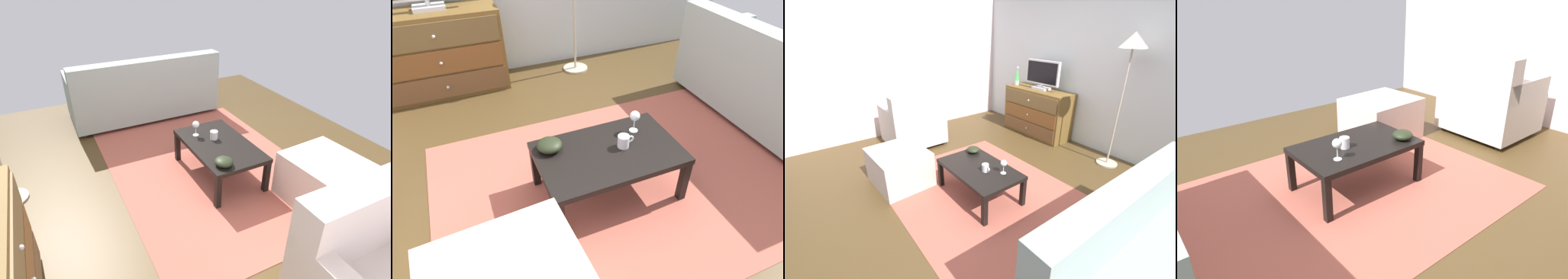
% 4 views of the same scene
% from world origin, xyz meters
% --- Properties ---
extents(ground_plane, '(5.41, 4.52, 0.05)m').
position_xyz_m(ground_plane, '(0.00, 0.00, -0.03)').
color(ground_plane, '#46331A').
extents(area_rug, '(2.60, 1.90, 0.01)m').
position_xyz_m(area_rug, '(0.20, -0.20, 0.00)').
color(area_rug, '#A25041').
rests_on(area_rug, ground_plane).
extents(coffee_table, '(0.93, 0.58, 0.36)m').
position_xyz_m(coffee_table, '(0.07, -0.24, 0.32)').
color(coffee_table, black).
rests_on(coffee_table, ground_plane).
extents(wine_glass, '(0.07, 0.07, 0.16)m').
position_xyz_m(wine_glass, '(0.33, -0.11, 0.48)').
color(wine_glass, silver).
rests_on(wine_glass, coffee_table).
extents(mug, '(0.11, 0.08, 0.08)m').
position_xyz_m(mug, '(0.18, -0.24, 0.41)').
color(mug, silver).
rests_on(mug, coffee_table).
extents(bowl_decorative, '(0.16, 0.16, 0.07)m').
position_xyz_m(bowl_decorative, '(-0.27, -0.08, 0.40)').
color(bowl_decorative, black).
rests_on(bowl_decorative, coffee_table).
extents(couch_large, '(0.85, 1.94, 0.86)m').
position_xyz_m(couch_large, '(1.80, -0.04, 0.34)').
color(couch_large, '#332319').
rests_on(couch_large, ground_plane).
extents(ottoman, '(0.74, 0.64, 0.44)m').
position_xyz_m(ottoman, '(-0.73, -0.87, 0.22)').
color(ottoman, beige).
rests_on(ottoman, ground_plane).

